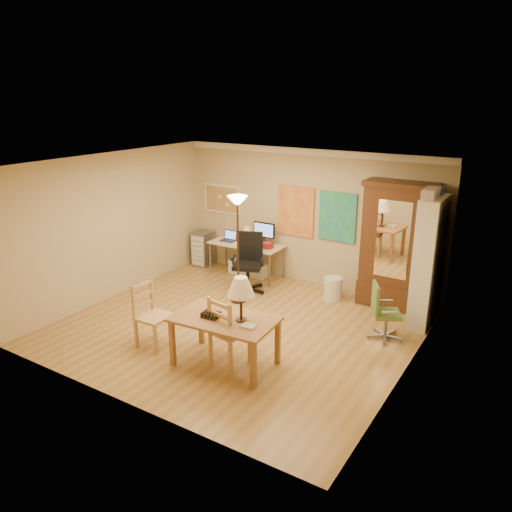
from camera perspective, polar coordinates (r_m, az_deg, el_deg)
The scene contains 16 objects.
floor at distance 8.38m, azimuth -2.12°, elevation -8.11°, with size 5.50×5.50×0.00m, color olive.
crown_molding at distance 9.70m, azimuth 6.03°, elevation 11.78°, with size 5.50×0.08×0.12m, color white.
corkboard at distance 10.93m, azimuth -3.89°, elevation 6.52°, with size 0.90×0.04×0.62m, color tan.
art_panel_left at distance 10.02m, azimuth 4.54°, elevation 5.12°, with size 0.80×0.04×1.00m, color yellow.
art_panel_right at distance 9.65m, azimuth 9.29°, elevation 4.42°, with size 0.75×0.04×0.95m, color teal.
dining_table at distance 6.93m, azimuth -2.94°, elevation -6.16°, with size 1.50×0.96×1.35m.
ladder_chair_back at distance 7.15m, azimuth -3.21°, elevation -8.76°, with size 0.55×0.53×1.02m.
ladder_chair_left at distance 7.79m, azimuth -11.79°, elevation -6.80°, with size 0.46×0.48×1.01m.
torchiere_lamp at distance 8.85m, azimuth -2.12°, elevation 4.37°, with size 0.36×0.36×1.99m.
computer_desk at distance 10.48m, azimuth -0.86°, elevation -0.02°, with size 1.56×0.68×1.18m.
office_chair_black at distance 9.72m, azimuth -0.91°, elevation -2.28°, with size 0.71×0.71×1.15m.
office_chair_green at distance 8.17m, azimuth 14.38°, elevation -7.53°, with size 0.57×0.57×0.92m.
drawer_cart at distance 11.24m, azimuth -6.01°, elevation 0.89°, with size 0.38×0.46×0.76m.
armoire at distance 9.17m, azimuth 15.67°, elevation 0.25°, with size 1.24×0.59×2.27m.
bookshelf at distance 8.57m, azimuth 19.05°, elevation -0.75°, with size 0.32×0.86×2.16m.
wastebin at distance 9.45m, azimuth 8.79°, elevation -3.70°, with size 0.35×0.35×0.43m, color silver.
Camera 1 is at (4.23, -6.20, 3.72)m, focal length 35.00 mm.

